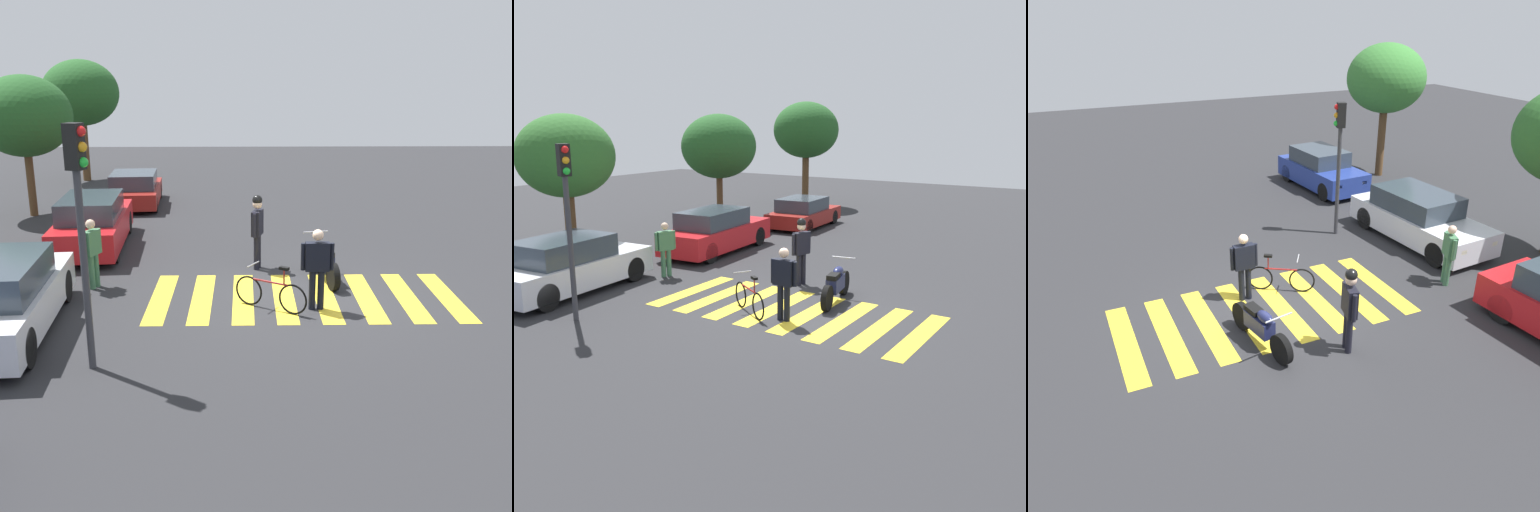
# 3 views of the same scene
# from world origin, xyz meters

# --- Properties ---
(ground_plane) EXTENTS (60.00, 60.00, 0.00)m
(ground_plane) POSITION_xyz_m (0.00, 0.00, 0.00)
(ground_plane) COLOR #2B2B2D
(police_motorcycle) EXTENTS (2.13, 0.69, 1.04)m
(police_motorcycle) POSITION_xyz_m (1.19, -0.56, 0.46)
(police_motorcycle) COLOR black
(police_motorcycle) RESTS_ON ground_plane
(leaning_bicycle) EXTENTS (0.93, 1.46, 0.98)m
(leaning_bicycle) POSITION_xyz_m (-0.72, 0.77, 0.36)
(leaning_bicycle) COLOR black
(leaning_bicycle) RESTS_ON ground_plane
(officer_on_foot) EXTENTS (0.23, 0.68, 1.71)m
(officer_on_foot) POSITION_xyz_m (-0.70, -0.18, 0.98)
(officer_on_foot) COLOR black
(officer_on_foot) RESTS_ON ground_plane
(officer_by_motorcycle) EXTENTS (0.68, 0.32, 1.89)m
(officer_by_motorcycle) POSITION_xyz_m (2.12, 0.99, 1.11)
(officer_by_motorcycle) COLOR black
(officer_by_motorcycle) RESTS_ON ground_plane
(pedestrian_bystander) EXTENTS (0.61, 0.36, 1.61)m
(pedestrian_bystander) POSITION_xyz_m (0.73, 4.77, 0.91)
(pedestrian_bystander) COLOR #3F724C
(pedestrian_bystander) RESTS_ON ground_plane
(crosswalk_stripes) EXTENTS (3.12, 6.75, 0.01)m
(crosswalk_stripes) POSITION_xyz_m (0.00, 0.00, 0.00)
(crosswalk_stripes) COLOR yellow
(crosswalk_stripes) RESTS_ON ground_plane
(car_white_van) EXTENTS (4.71, 2.16, 1.50)m
(car_white_van) POSITION_xyz_m (-1.84, 5.88, 0.71)
(car_white_van) COLOR black
(car_white_van) RESTS_ON ground_plane
(car_red_convertible) EXTENTS (4.75, 2.07, 1.51)m
(car_red_convertible) POSITION_xyz_m (4.13, 5.58, 0.72)
(car_red_convertible) COLOR black
(car_red_convertible) RESTS_ON ground_plane
(car_maroon_wagon) EXTENTS (4.04, 2.10, 1.27)m
(car_maroon_wagon) POSITION_xyz_m (10.01, 5.43, 0.61)
(car_maroon_wagon) COLOR black
(car_maroon_wagon) RESTS_ON ground_plane
(traffic_light_pole) EXTENTS (0.30, 0.36, 4.02)m
(traffic_light_pole) POSITION_xyz_m (-3.30, 3.85, 2.71)
(traffic_light_pole) COLOR #38383D
(traffic_light_pole) RESTS_ON ground_plane
(street_tree_far) EXTENTS (3.19, 3.19, 4.76)m
(street_tree_far) POSITION_xyz_m (8.39, 8.69, 3.39)
(street_tree_far) COLOR brown
(street_tree_far) RESTS_ON ground_plane
(street_tree_end) EXTENTS (3.43, 3.43, 5.43)m
(street_tree_end) POSITION_xyz_m (15.90, 8.69, 3.95)
(street_tree_end) COLOR brown
(street_tree_end) RESTS_ON ground_plane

